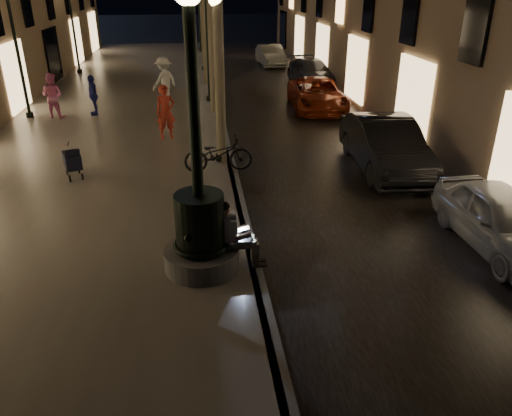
{
  "coord_description": "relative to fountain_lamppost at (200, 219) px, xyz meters",
  "views": [
    {
      "loc": [
        -0.99,
        -6.15,
        5.2
      ],
      "look_at": [
        0.15,
        3.0,
        0.91
      ],
      "focal_mm": 35.0,
      "sensor_mm": 36.0,
      "label": 1
    }
  ],
  "objects": [
    {
      "name": "lamp_left_c",
      "position": [
        -6.4,
        22.0,
        2.02
      ],
      "size": [
        0.36,
        0.36,
        4.81
      ],
      "color": "black",
      "rests_on": "promenade"
    },
    {
      "name": "fountain_lamppost",
      "position": [
        0.0,
        0.0,
        0.0
      ],
      "size": [
        1.4,
        1.4,
        5.21
      ],
      "color": "#59595B",
      "rests_on": "promenade"
    },
    {
      "name": "promenade",
      "position": [
        -3.0,
        13.0,
        -1.11
      ],
      "size": [
        8.0,
        45.0,
        0.2
      ],
      "primitive_type": "cube",
      "color": "slate",
      "rests_on": "ground"
    },
    {
      "name": "lamp_curb_b",
      "position": [
        0.7,
        14.0,
        2.02
      ],
      "size": [
        0.36,
        0.36,
        4.81
      ],
      "color": "black",
      "rests_on": "promenade"
    },
    {
      "name": "lamp_curb_c",
      "position": [
        0.7,
        22.0,
        2.02
      ],
      "size": [
        0.36,
        0.36,
        4.81
      ],
      "color": "black",
      "rests_on": "promenade"
    },
    {
      "name": "car_third",
      "position": [
        5.22,
        12.63,
        -0.57
      ],
      "size": [
        2.47,
        4.79,
        1.29
      ],
      "primitive_type": "imported",
      "rotation": [
        0.0,
        0.0,
        -0.07
      ],
      "color": "maroon",
      "rests_on": "ground"
    },
    {
      "name": "seated_man_laptop",
      "position": [
        0.61,
        0.0,
        -0.31
      ],
      "size": [
        0.96,
        0.33,
        1.33
      ],
      "color": "tan",
      "rests_on": "promenade"
    },
    {
      "name": "car_fifth",
      "position": [
        5.0,
        24.27,
        -0.57
      ],
      "size": [
        1.54,
        3.94,
        1.28
      ],
      "primitive_type": "imported",
      "rotation": [
        0.0,
        0.0,
        0.05
      ],
      "color": "gray",
      "rests_on": "ground"
    },
    {
      "name": "car_second",
      "position": [
        5.44,
        5.14,
        -0.45
      ],
      "size": [
        1.8,
        4.7,
        1.53
      ],
      "primitive_type": "imported",
      "rotation": [
        0.0,
        0.0,
        -0.04
      ],
      "color": "black",
      "rests_on": "ground"
    },
    {
      "name": "bicycle",
      "position": [
        0.6,
        5.1,
        -0.51
      ],
      "size": [
        1.92,
        0.74,
        1.0
      ],
      "primitive_type": "imported",
      "rotation": [
        0.0,
        0.0,
        1.61
      ],
      "color": "black",
      "rests_on": "promenade"
    },
    {
      "name": "ground",
      "position": [
        1.0,
        13.0,
        -1.21
      ],
      "size": [
        120.0,
        120.0,
        0.0
      ],
      "primitive_type": "plane",
      "color": "black",
      "rests_on": "ground"
    },
    {
      "name": "car_rear",
      "position": [
        6.2,
        17.98,
        -0.57
      ],
      "size": [
        2.15,
        4.54,
        1.28
      ],
      "primitive_type": "imported",
      "rotation": [
        0.0,
        0.0,
        0.08
      ],
      "color": "#323338",
      "rests_on": "ground"
    },
    {
      "name": "pedestrian_red",
      "position": [
        -0.95,
        8.49,
        -0.11
      ],
      "size": [
        0.75,
        0.59,
        1.8
      ],
      "primitive_type": "imported",
      "rotation": [
        0.0,
        0.0,
        0.27
      ],
      "color": "#B73324",
      "rests_on": "promenade"
    },
    {
      "name": "pedestrian_blue",
      "position": [
        -3.92,
        12.08,
        -0.24
      ],
      "size": [
        0.6,
        0.97,
        1.55
      ],
      "primitive_type": "imported",
      "rotation": [
        0.0,
        0.0,
        4.98
      ],
      "color": "navy",
      "rests_on": "promenade"
    },
    {
      "name": "curb_strip",
      "position": [
        1.0,
        13.0,
        -1.11
      ],
      "size": [
        0.25,
        45.0,
        0.2
      ],
      "primitive_type": "cube",
      "color": "#59595B",
      "rests_on": "ground"
    },
    {
      "name": "lamp_curb_d",
      "position": [
        0.7,
        30.0,
        2.02
      ],
      "size": [
        0.36,
        0.36,
        4.81
      ],
      "color": "black",
      "rests_on": "promenade"
    },
    {
      "name": "stroller",
      "position": [
        -3.34,
        5.09,
        -0.52
      ],
      "size": [
        0.61,
        0.97,
        0.98
      ],
      "rotation": [
        0.0,
        0.0,
        0.35
      ],
      "color": "black",
      "rests_on": "promenade"
    },
    {
      "name": "pedestrian_white",
      "position": [
        -1.22,
        13.84,
        -0.05
      ],
      "size": [
        1.39,
        1.39,
        1.93
      ],
      "primitive_type": "imported",
      "rotation": [
        0.0,
        0.0,
        3.93
      ],
      "color": "silver",
      "rests_on": "promenade"
    },
    {
      "name": "pedestrian_pink",
      "position": [
        -5.37,
        11.81,
        -0.16
      ],
      "size": [
        0.97,
        0.85,
        1.7
      ],
      "primitive_type": "imported",
      "rotation": [
        0.0,
        0.0,
        2.87
      ],
      "color": "pink",
      "rests_on": "promenade"
    },
    {
      "name": "cobble_lane",
      "position": [
        4.0,
        13.0,
        -1.2
      ],
      "size": [
        6.0,
        45.0,
        0.02
      ],
      "primitive_type": "cube",
      "color": "black",
      "rests_on": "ground"
    },
    {
      "name": "car_front",
      "position": [
        6.2,
        0.38,
        -0.57
      ],
      "size": [
        1.56,
        3.78,
        1.28
      ],
      "primitive_type": "imported",
      "rotation": [
        0.0,
        0.0,
        0.01
      ],
      "color": "#989B9F",
      "rests_on": "ground"
    },
    {
      "name": "lamp_left_b",
      "position": [
        -6.4,
        12.0,
        2.02
      ],
      "size": [
        0.36,
        0.36,
        4.81
      ],
      "color": "black",
      "rests_on": "promenade"
    },
    {
      "name": "lamp_curb_a",
      "position": [
        0.7,
        6.0,
        2.02
      ],
      "size": [
        0.36,
        0.36,
        4.81
      ],
      "color": "black",
      "rests_on": "promenade"
    }
  ]
}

